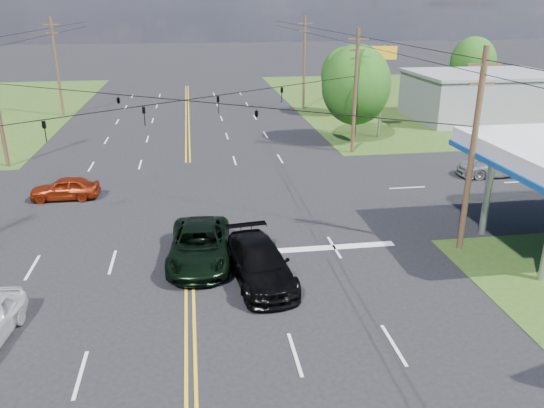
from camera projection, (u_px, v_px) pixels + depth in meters
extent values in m
plane|color=black|center=(188.00, 199.00, 32.26)|extent=(280.00, 280.00, 0.00)
cube|color=#2E4716|center=(468.00, 98.00, 66.78)|extent=(46.00, 48.00, 0.03)
cube|color=silver|center=(294.00, 250.00, 25.56)|extent=(10.00, 0.50, 0.02)
cube|color=slate|center=(482.00, 97.00, 54.20)|extent=(14.00, 10.00, 4.40)
cylinder|color=#A5A5AA|center=(488.00, 191.00, 26.61)|extent=(0.36, 0.36, 4.65)
cylinder|color=#3B2B19|center=(472.00, 154.00, 24.09)|extent=(0.28, 0.28, 9.50)
cube|color=#3B2B19|center=(484.00, 65.00, 22.69)|extent=(1.60, 0.12, 0.12)
cube|color=#3B2B19|center=(482.00, 84.00, 22.97)|extent=(1.20, 0.10, 0.10)
cylinder|color=#3B2B19|center=(355.00, 93.00, 40.73)|extent=(0.28, 0.28, 9.50)
cube|color=#3B2B19|center=(358.00, 39.00, 39.33)|extent=(1.60, 0.12, 0.12)
cube|color=#3B2B19|center=(357.00, 50.00, 39.62)|extent=(1.20, 0.10, 0.10)
cylinder|color=#3B2B19|center=(57.00, 68.00, 54.55)|extent=(0.28, 0.28, 10.00)
cube|color=#3B2B19|center=(51.00, 25.00, 53.06)|extent=(1.60, 0.12, 0.12)
cube|color=#3B2B19|center=(52.00, 33.00, 53.34)|extent=(1.20, 0.10, 0.10)
cylinder|color=#3B2B19|center=(304.00, 64.00, 58.21)|extent=(0.28, 0.28, 10.00)
cube|color=#3B2B19|center=(305.00, 23.00, 56.73)|extent=(1.60, 0.12, 0.12)
cube|color=#3B2B19|center=(305.00, 31.00, 57.01)|extent=(1.20, 0.10, 0.10)
imported|color=black|center=(45.00, 132.00, 25.26)|extent=(0.17, 0.21, 1.05)
imported|color=black|center=(144.00, 116.00, 28.71)|extent=(0.17, 0.21, 1.05)
imported|color=black|center=(218.00, 105.00, 31.96)|extent=(0.17, 0.21, 1.05)
imported|color=black|center=(282.00, 95.00, 35.41)|extent=(0.17, 0.21, 1.05)
imported|color=black|center=(118.00, 99.00, 32.19)|extent=(1.24, 0.26, 0.50)
imported|color=black|center=(256.00, 113.00, 28.29)|extent=(1.24, 0.26, 0.50)
cylinder|color=black|center=(419.00, 47.00, 29.09)|extent=(0.04, 100.00, 0.04)
cylinder|color=black|center=(417.00, 59.00, 29.30)|extent=(0.04, 100.00, 0.04)
cylinder|color=#3B2B19|center=(354.00, 124.00, 44.74)|extent=(0.36, 0.36, 3.30)
ellipsoid|color=#1A4A13|center=(356.00, 85.00, 43.60)|extent=(5.70, 5.70, 6.60)
cylinder|color=#3B2B19|center=(343.00, 102.00, 56.27)|extent=(0.36, 0.36, 2.86)
ellipsoid|color=#1A4A13|center=(345.00, 75.00, 55.28)|extent=(4.94, 4.94, 5.72)
cylinder|color=#3B2B19|center=(470.00, 88.00, 64.24)|extent=(0.36, 0.36, 3.08)
ellipsoid|color=#1A4A13|center=(473.00, 63.00, 63.18)|extent=(5.32, 5.32, 6.16)
imported|color=black|center=(199.00, 245.00, 24.18)|extent=(3.13, 6.06, 1.63)
imported|color=black|center=(260.00, 263.00, 22.50)|extent=(2.94, 5.86, 1.63)
imported|color=maroon|center=(65.00, 188.00, 32.05)|extent=(4.06, 1.71, 1.37)
imported|color=#B4B4B9|center=(496.00, 165.00, 36.47)|extent=(5.36, 2.18, 1.55)
cylinder|color=#A5A5AA|center=(381.00, 93.00, 45.94)|extent=(0.20, 0.20, 7.87)
cube|color=gold|center=(384.00, 53.00, 44.76)|extent=(2.18, 0.59, 1.08)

